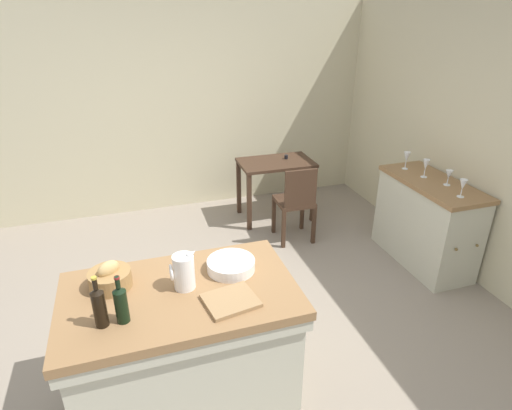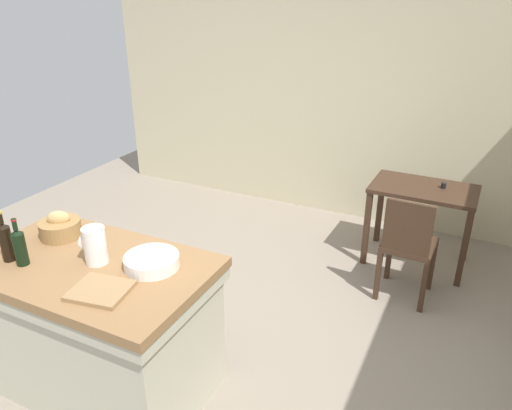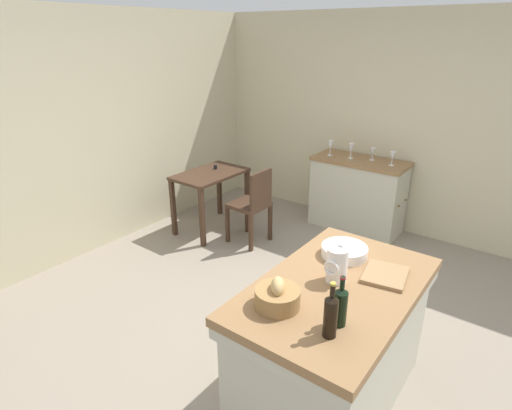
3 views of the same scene
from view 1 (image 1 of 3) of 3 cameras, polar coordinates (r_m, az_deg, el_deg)
ground_plane at (r=3.77m, az=-4.48°, el=-15.92°), size 6.76×6.76×0.00m
wall_back at (r=5.54m, az=-11.46°, el=12.50°), size 5.32×0.12×2.60m
wall_right at (r=4.39m, az=30.18°, el=6.28°), size 0.12×5.20×2.60m
island_table at (r=2.92m, az=-9.62°, el=-17.98°), size 1.42×0.86×0.91m
side_cabinet at (r=4.70m, az=21.95°, el=-2.13°), size 0.52×1.15×0.91m
writing_desk at (r=5.25m, az=2.70°, el=4.63°), size 0.91×0.57×0.80m
wooden_chair at (r=4.75m, az=5.42°, el=0.53°), size 0.42×0.42×0.91m
pitcher at (r=2.62m, az=-9.74°, el=-8.83°), size 0.17×0.13×0.27m
wash_bowl at (r=2.79m, az=-3.39°, el=-8.08°), size 0.31×0.31×0.07m
bread_basket at (r=2.76m, az=-19.11°, el=-9.27°), size 0.26×0.26×0.18m
cutting_board at (r=2.53m, az=-3.44°, el=-12.74°), size 0.33×0.30×0.02m
wine_bottle_dark at (r=2.44m, az=-17.75°, el=-12.54°), size 0.07×0.07×0.29m
wine_bottle_amber at (r=2.45m, az=-20.39°, el=-12.68°), size 0.07×0.07×0.31m
wine_glass_far_left at (r=4.21m, az=26.13°, el=2.43°), size 0.07×0.07×0.17m
wine_glass_left at (r=4.45m, az=24.57°, el=3.70°), size 0.07×0.07×0.15m
wine_glass_middle at (r=4.56m, az=21.94°, el=5.01°), size 0.07×0.07×0.19m
wine_glass_right at (r=4.73m, az=19.66°, el=6.08°), size 0.07×0.07×0.19m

